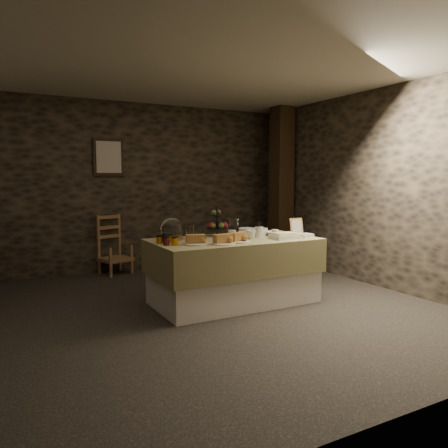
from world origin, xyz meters
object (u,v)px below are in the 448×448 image
chair (114,247)px  timber_column (281,186)px  buffet_table (234,266)px  fruit_stand (218,224)px

chair → timber_column: (2.68, -0.56, 0.91)m
buffet_table → fruit_stand: bearing=99.4°
buffet_table → timber_column: size_ratio=0.72×
buffet_table → timber_column: 2.66m
chair → fruit_stand: bearing=-84.8°
timber_column → fruit_stand: timber_column is taller
timber_column → fruit_stand: size_ratio=7.27×
buffet_table → timber_column: timber_column is taller
buffet_table → fruit_stand: fruit_stand is taller
chair → timber_column: bearing=-28.3°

